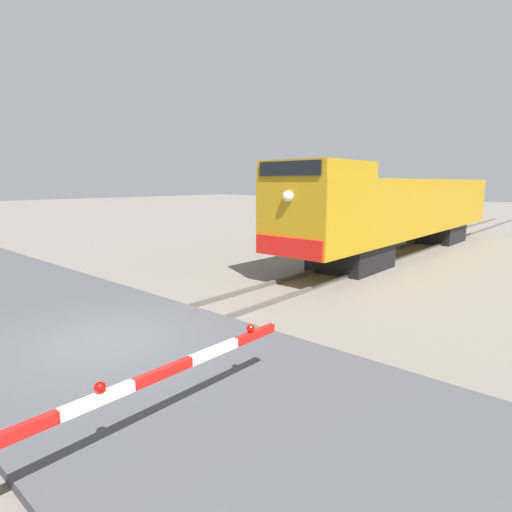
{
  "coord_description": "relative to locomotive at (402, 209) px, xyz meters",
  "views": [
    {
      "loc": [
        7.92,
        -4.1,
        3.48
      ],
      "look_at": [
        0.86,
        3.91,
        1.55
      ],
      "focal_mm": 28.8,
      "sensor_mm": 36.0,
      "label": 1
    }
  ],
  "objects": [
    {
      "name": "crossing_gate",
      "position": [
        3.62,
        -18.6,
        -1.47
      ],
      "size": [
        0.36,
        5.33,
        1.19
      ],
      "color": "silver",
      "rests_on": "ground_plane"
    },
    {
      "name": "road_surface",
      "position": [
        0.0,
        -15.67,
        -2.13
      ],
      "size": [
        36.0,
        5.68,
        0.15
      ],
      "primitive_type": "cube",
      "color": "#47474C",
      "rests_on": "ground_plane"
    },
    {
      "name": "ground_plane",
      "position": [
        0.0,
        -15.67,
        -2.21
      ],
      "size": [
        160.0,
        160.0,
        0.0
      ],
      "primitive_type": "plane",
      "color": "slate"
    },
    {
      "name": "locomotive",
      "position": [
        0.0,
        0.0,
        0.0
      ],
      "size": [
        2.8,
        19.16,
        4.19
      ],
      "color": "black",
      "rests_on": "ground_plane"
    },
    {
      "name": "rail_track_right",
      "position": [
        0.72,
        -15.67,
        -2.13
      ],
      "size": [
        0.08,
        80.0,
        0.15
      ],
      "primitive_type": "cube",
      "color": "#59544C",
      "rests_on": "ground_plane"
    },
    {
      "name": "rail_track_left",
      "position": [
        -0.72,
        -15.67,
        -2.13
      ],
      "size": [
        0.08,
        80.0,
        0.15
      ],
      "primitive_type": "cube",
      "color": "#59544C",
      "rests_on": "ground_plane"
    }
  ]
}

